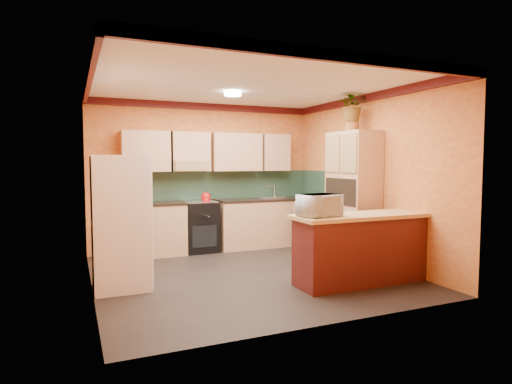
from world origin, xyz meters
The scene contains 15 objects.
room_shell centered at (0.02, 0.28, 2.09)m, with size 4.24×4.24×2.72m.
base_cabinets_back centered at (0.43, 1.80, 0.44)m, with size 3.65×0.60×0.88m, color tan.
countertop_back centered at (0.43, 1.80, 0.90)m, with size 3.65×0.62×0.04m, color black.
stove centered at (-0.20, 1.80, 0.46)m, with size 0.58×0.58×0.91m, color black.
kettle centered at (-0.10, 1.75, 1.00)m, with size 0.17×0.17×0.18m, color #AC0B0B, non-canonical shape.
sink centered at (1.20, 1.80, 0.94)m, with size 0.48×0.40×0.03m, color silver.
base_cabinets_right centered at (1.80, 0.92, 0.44)m, with size 0.60×0.80×0.88m, color tan.
countertop_right centered at (1.80, 0.92, 0.90)m, with size 0.62×0.80×0.04m, color black.
fridge centered at (-1.75, -0.01, 0.85)m, with size 0.68×0.66×1.70m, color white.
pantry centered at (1.85, 0.05, 1.05)m, with size 0.48×0.90×2.10m, color tan.
fern_pot centered at (1.85, 0.10, 2.18)m, with size 0.22×0.22×0.16m, color #975124.
fern centered at (1.85, 0.10, 2.52)m, with size 0.47×0.41×0.52m, color tan.
breakfast_bar centered at (1.21, -1.02, 0.44)m, with size 1.80×0.55×0.88m, color #521B13.
bar_top centered at (1.21, -1.02, 0.91)m, with size 1.90×0.65×0.05m, color tan.
microwave centered at (0.56, -1.02, 1.07)m, with size 0.51×0.34×0.28m, color white.
Camera 1 is at (-2.30, -5.63, 1.61)m, focal length 30.00 mm.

